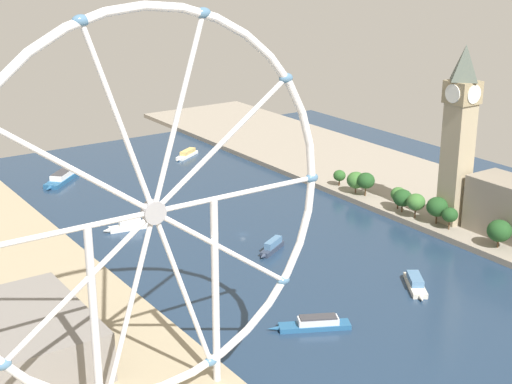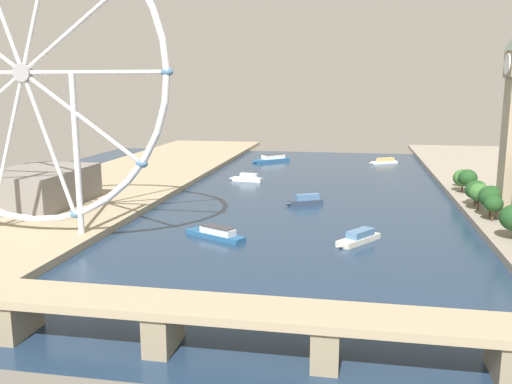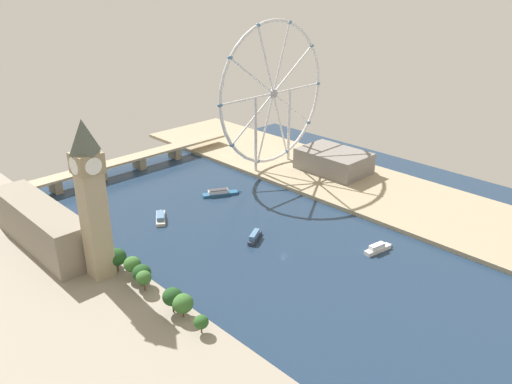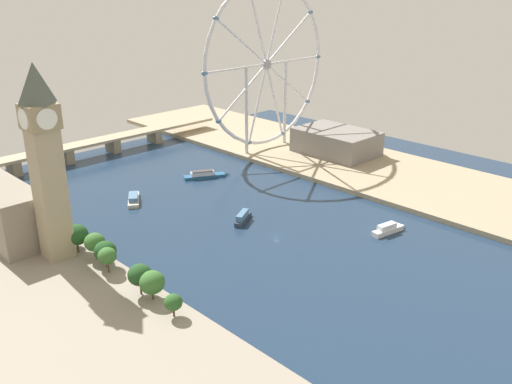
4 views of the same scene
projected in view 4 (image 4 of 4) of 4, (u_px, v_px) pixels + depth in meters
ground_plane at (277, 236)px, 288.85m from camera, size 410.64×410.64×0.00m
riverbank_left at (54, 331)px, 209.84m from camera, size 90.00×520.00×3.00m
riverbank_right at (404, 178)px, 366.79m from camera, size 90.00×520.00×3.00m
clock_tower at (46, 161)px, 245.55m from camera, size 14.61×14.61×89.15m
tree_row_embankment at (96, 247)px, 252.69m from camera, size 13.17×122.25×13.94m
ferris_wheel at (267, 65)px, 404.79m from camera, size 120.06×3.20×121.32m
riverside_hall at (336, 142)px, 410.26m from camera, size 38.34×56.69×17.40m
river_bridge at (90, 145)px, 411.96m from camera, size 222.64×14.78×11.69m
tour_boat_0 at (134, 199)px, 332.43m from camera, size 17.96×23.71×4.87m
tour_boat_1 at (388, 229)px, 292.21m from camera, size 22.94×7.71×5.32m
tour_boat_3 at (204, 175)px, 371.99m from camera, size 30.02×18.09×4.94m
tour_boat_4 at (243, 217)px, 305.91m from camera, size 20.08×12.90×5.53m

